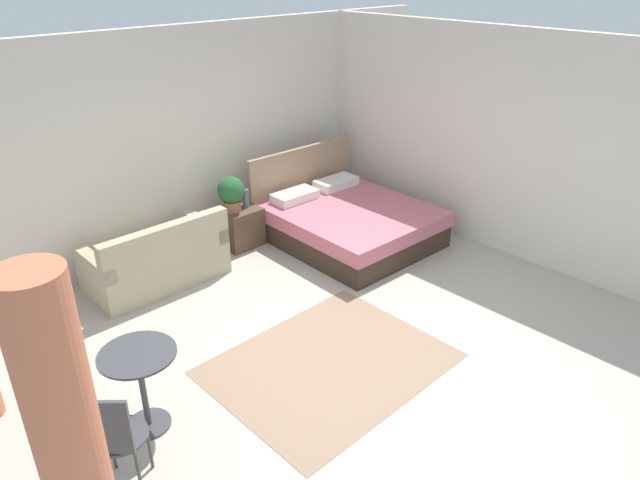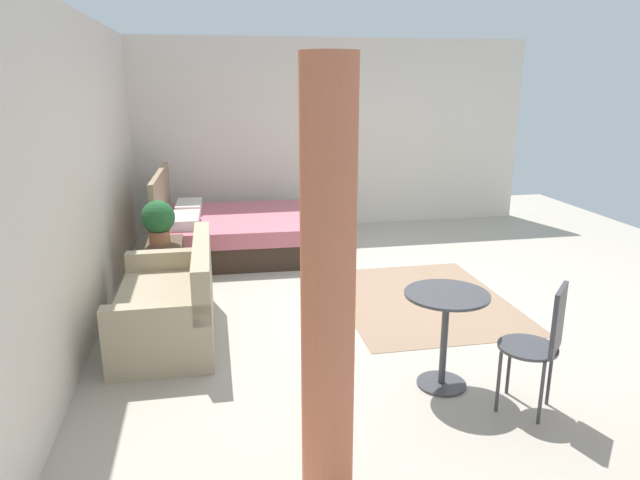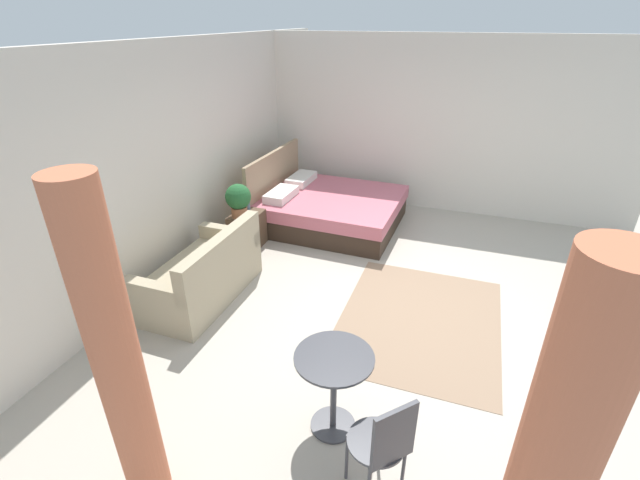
{
  "view_description": "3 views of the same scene",
  "coord_description": "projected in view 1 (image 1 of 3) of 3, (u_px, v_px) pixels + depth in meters",
  "views": [
    {
      "loc": [
        -3.34,
        -3.28,
        3.44
      ],
      "look_at": [
        0.1,
        0.3,
        1.0
      ],
      "focal_mm": 32.49,
      "sensor_mm": 36.0,
      "label": 1
    },
    {
      "loc": [
        -5.41,
        1.86,
        2.18
      ],
      "look_at": [
        -0.07,
        0.81,
        0.64
      ],
      "focal_mm": 32.21,
      "sensor_mm": 36.0,
      "label": 2
    },
    {
      "loc": [
        -4.25,
        -0.47,
        2.95
      ],
      "look_at": [
        -0.18,
        0.97,
        0.74
      ],
      "focal_mm": 24.68,
      "sensor_mm": 36.0,
      "label": 3
    }
  ],
  "objects": [
    {
      "name": "cafe_chair_near_window",
      "position": [
        114.0,
        435.0,
        3.89
      ],
      "size": [
        0.55,
        0.55,
        0.91
      ],
      "color": "#3F3F44",
      "rests_on": "ground"
    },
    {
      "name": "curtain_left",
      "position": [
        77.0,
        475.0,
        2.84
      ],
      "size": [
        0.32,
        0.32,
        2.3
      ],
      "color": "#D1704C",
      "rests_on": "ground"
    },
    {
      "name": "nightstand",
      "position": [
        242.0,
        228.0,
        7.54
      ],
      "size": [
        0.51,
        0.37,
        0.51
      ],
      "color": "brown",
      "rests_on": "ground"
    },
    {
      "name": "ground_plane",
      "position": [
        334.0,
        344.0,
        5.72
      ],
      "size": [
        9.08,
        8.9,
        0.02
      ],
      "primitive_type": "cube",
      "color": "#B2A899"
    },
    {
      "name": "couch",
      "position": [
        158.0,
        262.0,
        6.65
      ],
      "size": [
        1.54,
        0.81,
        0.83
      ],
      "color": "tan",
      "rests_on": "ground"
    },
    {
      "name": "area_rug",
      "position": [
        330.0,
        363.0,
        5.43
      ],
      "size": [
        2.11,
        1.66,
        0.01
      ],
      "primitive_type": "cube",
      "color": "#93755B",
      "rests_on": "ground"
    },
    {
      "name": "wall_back",
      "position": [
        163.0,
        146.0,
        7.03
      ],
      "size": [
        9.08,
        0.12,
        2.74
      ],
      "primitive_type": "cube",
      "color": "silver",
      "rests_on": "ground"
    },
    {
      "name": "bed",
      "position": [
        347.0,
        221.0,
        7.7
      ],
      "size": [
        1.84,
        2.09,
        1.07
      ],
      "color": "#38281E",
      "rests_on": "ground"
    },
    {
      "name": "balcony_table",
      "position": [
        141.0,
        376.0,
        4.5
      ],
      "size": [
        0.6,
        0.6,
        0.72
      ],
      "color": "#3F3F44",
      "rests_on": "ground"
    },
    {
      "name": "potted_plant",
      "position": [
        231.0,
        192.0,
        7.28
      ],
      "size": [
        0.34,
        0.34,
        0.46
      ],
      "color": "#935B3D",
      "rests_on": "nightstand"
    },
    {
      "name": "vase",
      "position": [
        246.0,
        198.0,
        7.48
      ],
      "size": [
        0.08,
        0.08,
        0.24
      ],
      "color": "slate",
      "rests_on": "nightstand"
    },
    {
      "name": "wall_right",
      "position": [
        512.0,
        146.0,
        7.01
      ],
      "size": [
        0.12,
        5.9,
        2.74
      ],
      "primitive_type": "cube",
      "color": "silver",
      "rests_on": "ground"
    }
  ]
}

